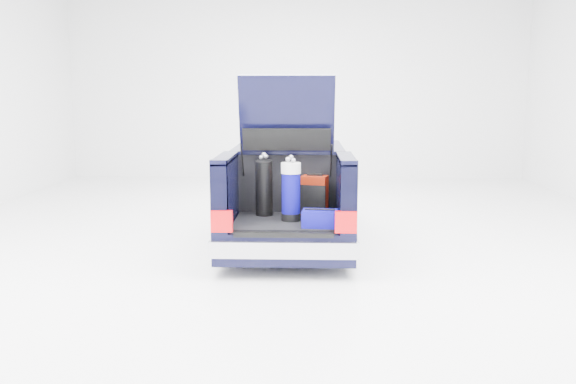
{
  "coord_description": "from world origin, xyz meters",
  "views": [
    {
      "loc": [
        0.28,
        -9.24,
        2.22
      ],
      "look_at": [
        0.0,
        -0.5,
        0.81
      ],
      "focal_mm": 38.0,
      "sensor_mm": 36.0,
      "label": 1
    }
  ],
  "objects_px": {
    "blue_duffel": "(320,218)",
    "black_golf_bag": "(264,188)",
    "red_suitcase": "(315,195)",
    "car": "(289,195)",
    "blue_golf_bag": "(291,191)"
  },
  "relations": [
    {
      "from": "red_suitcase",
      "to": "blue_duffel",
      "type": "xyz_separation_m",
      "value": [
        0.06,
        -0.79,
        -0.16
      ]
    },
    {
      "from": "blue_golf_bag",
      "to": "blue_duffel",
      "type": "height_order",
      "value": "blue_golf_bag"
    },
    {
      "from": "black_golf_bag",
      "to": "blue_golf_bag",
      "type": "relative_size",
      "value": 0.99
    },
    {
      "from": "car",
      "to": "blue_duffel",
      "type": "height_order",
      "value": "car"
    },
    {
      "from": "red_suitcase",
      "to": "blue_golf_bag",
      "type": "height_order",
      "value": "blue_golf_bag"
    },
    {
      "from": "red_suitcase",
      "to": "black_golf_bag",
      "type": "relative_size",
      "value": 0.66
    },
    {
      "from": "black_golf_bag",
      "to": "red_suitcase",
      "type": "bearing_deg",
      "value": 7.18
    },
    {
      "from": "black_golf_bag",
      "to": "car",
      "type": "bearing_deg",
      "value": 75.11
    },
    {
      "from": "car",
      "to": "blue_golf_bag",
      "type": "xyz_separation_m",
      "value": [
        0.07,
        -1.61,
        0.31
      ]
    },
    {
      "from": "car",
      "to": "blue_duffel",
      "type": "distance_m",
      "value": 2.03
    },
    {
      "from": "car",
      "to": "red_suitcase",
      "type": "distance_m",
      "value": 1.27
    },
    {
      "from": "blue_duffel",
      "to": "black_golf_bag",
      "type": "bearing_deg",
      "value": 143.05
    },
    {
      "from": "blue_golf_bag",
      "to": "blue_duffel",
      "type": "distance_m",
      "value": 0.59
    },
    {
      "from": "red_suitcase",
      "to": "blue_duffel",
      "type": "height_order",
      "value": "red_suitcase"
    },
    {
      "from": "red_suitcase",
      "to": "blue_golf_bag",
      "type": "relative_size",
      "value": 0.66
    }
  ]
}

